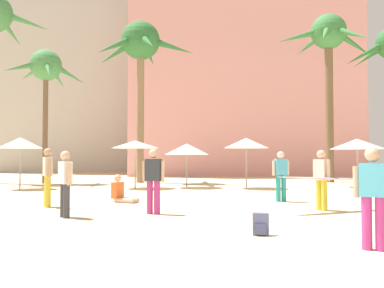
# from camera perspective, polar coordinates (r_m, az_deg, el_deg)

# --- Properties ---
(ground) EXTENTS (120.00, 120.00, 0.00)m
(ground) POSITION_cam_1_polar(r_m,az_deg,el_deg) (6.33, 10.60, -15.18)
(ground) COLOR beige
(hotel_pink) EXTENTS (19.10, 8.76, 18.03)m
(hotel_pink) POSITION_cam_1_polar(r_m,az_deg,el_deg) (37.97, 6.64, 9.58)
(hotel_pink) COLOR pink
(hotel_pink) RESTS_ON ground
(hotel_tower_gray) EXTENTS (16.57, 8.97, 31.56)m
(hotel_tower_gray) POSITION_cam_1_polar(r_m,az_deg,el_deg) (49.35, -15.88, 15.03)
(hotel_tower_gray) COLOR #BCB7AD
(hotel_tower_gray) RESTS_ON ground
(palm_tree_far_left) EXTENTS (6.33, 6.17, 10.18)m
(palm_tree_far_left) POSITION_cam_1_polar(r_m,az_deg,el_deg) (27.22, 18.17, 12.89)
(palm_tree_far_left) COLOR brown
(palm_tree_far_left) RESTS_ON ground
(palm_tree_left) EXTENTS (4.29, 4.42, 7.67)m
(palm_tree_left) POSITION_cam_1_polar(r_m,az_deg,el_deg) (25.65, -19.38, 9.43)
(palm_tree_left) COLOR brown
(palm_tree_left) RESTS_ON ground
(palm_tree_right) EXTENTS (6.11, 6.39, 9.61)m
(palm_tree_right) POSITION_cam_1_polar(r_m,az_deg,el_deg) (25.59, -7.06, 12.80)
(palm_tree_right) COLOR #896B4C
(palm_tree_right) RESTS_ON ground
(cafe_umbrella_0) EXTENTS (2.18, 2.18, 2.16)m
(cafe_umbrella_0) POSITION_cam_1_polar(r_m,az_deg,el_deg) (20.41, -0.72, -0.71)
(cafe_umbrella_0) COLOR gray
(cafe_umbrella_0) RESTS_ON ground
(cafe_umbrella_1) EXTENTS (2.66, 2.66, 2.41)m
(cafe_umbrella_1) POSITION_cam_1_polar(r_m,az_deg,el_deg) (22.24, 21.68, -0.00)
(cafe_umbrella_1) COLOR gray
(cafe_umbrella_1) RESTS_ON ground
(cafe_umbrella_2) EXTENTS (2.30, 2.30, 2.29)m
(cafe_umbrella_2) POSITION_cam_1_polar(r_m,az_deg,el_deg) (20.19, -7.78, -0.06)
(cafe_umbrella_2) COLOR gray
(cafe_umbrella_2) RESTS_ON ground
(cafe_umbrella_3) EXTENTS (2.02, 2.02, 2.41)m
(cafe_umbrella_3) POSITION_cam_1_polar(r_m,az_deg,el_deg) (21.01, -22.43, 0.13)
(cafe_umbrella_3) COLOR gray
(cafe_umbrella_3) RESTS_ON ground
(cafe_umbrella_4) EXTENTS (2.16, 2.16, 2.42)m
(cafe_umbrella_4) POSITION_cam_1_polar(r_m,az_deg,el_deg) (20.16, 7.42, 0.12)
(cafe_umbrella_4) COLOR gray
(cafe_umbrella_4) RESTS_ON ground
(beach_towel) EXTENTS (1.91, 1.51, 0.01)m
(beach_towel) POSITION_cam_1_polar(r_m,az_deg,el_deg) (8.47, 17.31, -11.68)
(beach_towel) COLOR white
(beach_towel) RESTS_ON ground
(backpack) EXTENTS (0.34, 0.30, 0.42)m
(backpack) POSITION_cam_1_polar(r_m,az_deg,el_deg) (8.08, 9.40, -10.82)
(backpack) COLOR #4F567F
(backpack) RESTS_ON ground
(person_mid_left) EXTENTS (3.04, 1.34, 1.68)m
(person_mid_left) POSITION_cam_1_polar(r_m,az_deg,el_deg) (12.02, 17.51, -4.43)
(person_mid_left) COLOR gold
(person_mid_left) RESTS_ON ground
(person_near_right) EXTENTS (0.42, 0.55, 1.63)m
(person_near_right) POSITION_cam_1_polar(r_m,az_deg,el_deg) (10.67, -16.98, -4.88)
(person_near_right) COLOR #3D3D42
(person_near_right) RESTS_ON ground
(person_mid_center) EXTENTS (0.38, 0.58, 1.74)m
(person_mid_center) POSITION_cam_1_polar(r_m,az_deg,el_deg) (13.08, -19.16, -3.99)
(person_mid_center) COLOR gold
(person_mid_center) RESTS_ON ground
(person_mid_right) EXTENTS (0.61, 0.29, 1.68)m
(person_mid_right) POSITION_cam_1_polar(r_m,az_deg,el_deg) (14.26, 12.07, -4.03)
(person_mid_right) COLOR teal
(person_mid_right) RESTS_ON ground
(person_far_left) EXTENTS (0.60, 0.33, 1.69)m
(person_far_left) POSITION_cam_1_polar(r_m,az_deg,el_deg) (10.90, -5.30, -4.69)
(person_far_left) COLOR #B7337F
(person_far_left) RESTS_ON ground
(person_near_left) EXTENTS (0.57, 0.39, 1.63)m
(person_near_left) POSITION_cam_1_polar(r_m,az_deg,el_deg) (7.22, 23.56, -6.23)
(person_near_left) COLOR #B7337F
(person_near_left) RESTS_ON ground
(person_far_right) EXTENTS (0.94, 0.79, 0.91)m
(person_far_right) POSITION_cam_1_polar(r_m,az_deg,el_deg) (13.98, -9.68, -6.55)
(person_far_right) COLOR #D1A889
(person_far_right) RESTS_ON ground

